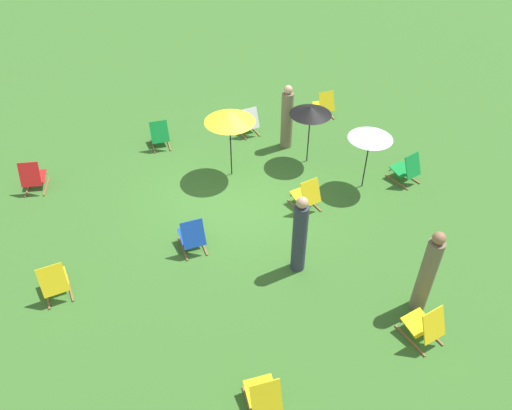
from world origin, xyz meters
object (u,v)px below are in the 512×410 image
Objects in this scene: deckchair_0 at (264,396)px; umbrella_2 at (311,111)px; deckchair_5 at (407,169)px; umbrella_0 at (230,116)px; person_2 at (287,118)px; person_1 at (427,273)px; deckchair_10 at (307,195)px; deckchair_6 at (192,236)px; deckchair_1 at (425,326)px; deckchair_2 at (248,122)px; deckchair_8 at (54,281)px; deckchair_9 at (160,135)px; deckchair_7 at (33,177)px; deckchair_4 at (324,105)px; umbrella_1 at (371,133)px; person_0 at (300,236)px.

deckchair_0 is 0.51× the size of umbrella_2.
umbrella_0 reaches higher than deckchair_5.
umbrella_0 is at bearing 29.22° from person_2.
deckchair_10 is at bearing 111.19° from person_1.
deckchair_6 is at bearing 148.85° from person_1.
deckchair_1 is 4.80m from deckchair_5.
deckchair_2 is 7.06m from deckchair_8.
deckchair_7 is at bearing 18.42° from deckchair_9.
deckchair_9 is (5.26, -4.09, 0.00)m from deckchair_5.
umbrella_0 is at bearing 28.81° from deckchair_4.
umbrella_1 is (-1.63, 3.49, 1.18)m from deckchair_2.
umbrella_1 is 0.93× the size of person_2.
deckchair_9 is at bearing 123.95° from person_1.
person_0 is (-1.92, -2.50, 0.53)m from deckchair_0.
person_0 is (1.08, 1.64, 0.53)m from deckchair_10.
umbrella_0 reaches higher than deckchair_7.
umbrella_1 is at bearing 112.84° from deckchair_2.
deckchair_2 and deckchair_7 have the same top height.
person_2 is at bearing 168.39° from person_0.
deckchair_6 is at bearing 51.19° from umbrella_0.
deckchair_6 is at bearing 50.50° from deckchair_2.
deckchair_8 is at bearing -9.44° from deckchair_5.
deckchair_4 is 7.42m from person_1.
deckchair_9 is at bearing -56.73° from umbrella_0.
person_2 is at bearing -113.38° from deckchair_10.
deckchair_10 is 2.03m from person_0.
person_0 is 2.46m from person_1.
deckchair_1 and deckchair_8 have the same top height.
deckchair_10 is (-5.72, -0.37, 0.00)m from deckchair_8.
deckchair_2 is 4.64m from deckchair_5.
deckchair_5 is at bearing -175.24° from deckchair_6.
deckchair_0 is 1.00× the size of deckchair_8.
umbrella_0 is (-4.70, 1.39, 1.34)m from deckchair_7.
deckchair_9 is 8.07m from person_1.
deckchair_5 is 0.46× the size of person_2.
person_1 is 1.05× the size of person_2.
deckchair_8 is (2.83, 0.14, 0.00)m from deckchair_6.
umbrella_1 is at bearing 144.87° from deckchair_9.
deckchair_2 and deckchair_6 have the same top height.
umbrella_1 is (-4.71, -4.31, 1.18)m from deckchair_0.
umbrella_0 is (-1.33, 2.03, 1.34)m from deckchair_9.
umbrella_2 is (0.75, -1.54, -0.03)m from umbrella_1.
person_0 is at bearing -119.74° from deckchair_0.
deckchair_4 is 4.47m from deckchair_10.
deckchair_10 is 2.27m from umbrella_2.
person_0 is at bearing 76.80° from person_2.
deckchair_6 is (5.47, 3.88, 0.00)m from deckchair_4.
deckchair_10 is at bearing 166.06° from deckchair_7.
deckchair_7 is 5.08m from umbrella_0.
deckchair_0 is at bearing 55.91° from umbrella_2.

